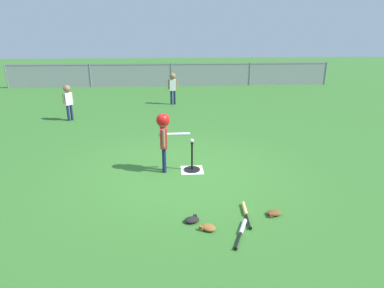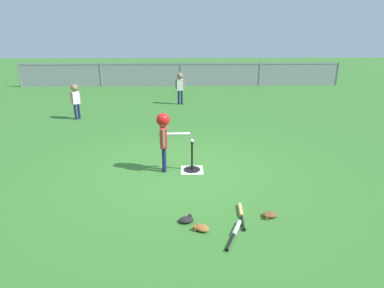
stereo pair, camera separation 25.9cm
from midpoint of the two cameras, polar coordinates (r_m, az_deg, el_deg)
ground_plane at (r=6.40m, az=-3.31°, el=-5.03°), size 60.00×60.00×0.00m
home_plate at (r=6.50m, az=-1.15°, el=-4.56°), size 0.44×0.44×0.01m
batting_tee at (r=6.47m, az=-1.15°, el=-3.90°), size 0.32×0.32×0.58m
baseball_on_tee at (r=6.28m, az=-1.18°, el=0.58°), size 0.07×0.07×0.07m
batter_child at (r=6.20m, az=-6.17°, el=2.32°), size 0.64×0.33×1.17m
fielder_deep_right at (r=12.37m, az=-4.01°, el=10.38°), size 0.35×0.23×1.18m
fielder_deep_left at (r=10.74m, az=-21.54°, el=7.51°), size 0.26×0.24×1.10m
spare_bat_silver at (r=4.66m, az=7.11°, el=-14.65°), size 0.32×0.66×0.06m
spare_bat_wood at (r=5.08m, az=7.85°, el=-11.60°), size 0.11×0.71×0.06m
glove_by_plate at (r=4.66m, az=1.19°, el=-14.42°), size 0.27×0.26×0.07m
glove_near_bats at (r=5.11m, az=12.70°, el=-11.71°), size 0.22×0.18×0.07m
glove_tossed_aside at (r=4.83m, az=-1.57°, el=-13.12°), size 0.24×0.21×0.07m
outfield_fence at (r=16.74m, az=-4.09°, el=12.13°), size 16.06×0.06×1.15m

